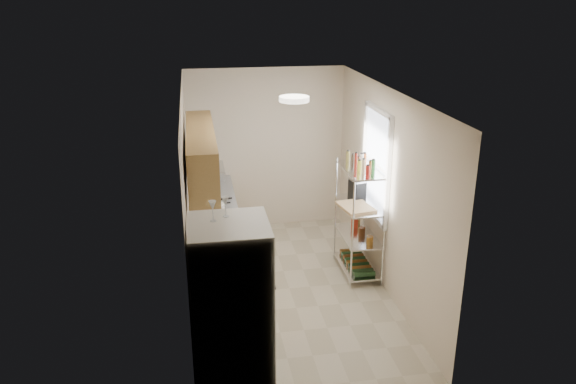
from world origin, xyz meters
name	(u,v)px	position (x,y,z in m)	size (l,w,h in m)	color
room	(289,196)	(0.00, 0.00, 1.30)	(2.52, 4.42, 2.62)	#BAB097
counter_run	(216,248)	(-0.92, 0.44, 0.45)	(0.63, 3.51, 0.90)	#9F7943
upper_cabinets	(201,159)	(-1.05, 0.10, 1.81)	(0.33, 2.20, 0.72)	#9F7943
range_hood	(206,172)	(-1.00, 0.90, 1.39)	(0.50, 0.60, 0.12)	#B7BABC
window	(376,164)	(1.23, 0.35, 1.55)	(0.06, 1.00, 1.46)	white
bakers_rack	(360,198)	(1.00, 0.30, 1.11)	(0.45, 0.90, 1.73)	silver
ceiling_dome	(294,99)	(0.00, -0.30, 2.57)	(0.34, 0.34, 0.06)	white
refrigerator	(232,310)	(-0.87, -1.83, 0.88)	(0.73, 0.73, 1.77)	silver
wine_glass_a	(213,211)	(-1.00, -1.75, 1.86)	(0.07, 0.07, 0.19)	silver
wine_glass_b	(225,207)	(-0.88, -1.66, 1.86)	(0.07, 0.07, 0.19)	silver
rice_cooker	(214,212)	(-0.93, 0.35, 1.01)	(0.27, 0.27, 0.22)	silver
frying_pan_large	(211,200)	(-0.95, 1.02, 0.92)	(0.27, 0.27, 0.05)	black
frying_pan_small	(211,204)	(-0.95, 0.88, 0.92)	(0.22, 0.22, 0.04)	black
cutting_board	(356,207)	(0.92, 0.18, 1.03)	(0.38, 0.49, 0.03)	tan
espresso_machine	(357,189)	(1.03, 0.51, 1.15)	(0.16, 0.24, 0.28)	black
storage_bag	(355,221)	(1.04, 0.60, 0.64)	(0.09, 0.13, 0.15)	#B12D15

